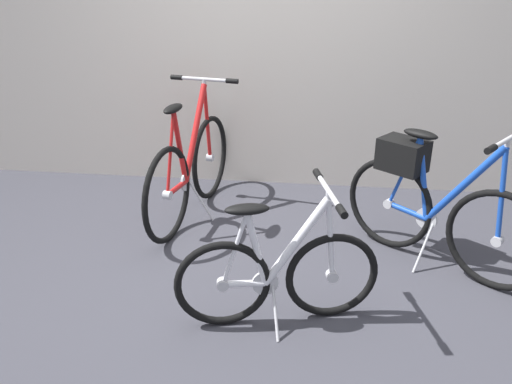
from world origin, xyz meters
TOP-DOWN VIEW (x-y plane):
  - ground_plane at (0.00, 0.00)m, footprint 6.17×6.17m
  - back_wall at (0.00, 1.74)m, footprint 6.17×0.10m
  - folding_bike_foreground at (0.28, -0.18)m, footprint 1.05×0.52m
  - display_bike_left at (1.16, 0.53)m, footprint 1.06×0.84m
  - display_bike_right at (-0.46, 0.99)m, footprint 0.53×1.40m

SIDE VIEW (x-z plane):
  - ground_plane at x=0.00m, z-range 0.00..0.00m
  - folding_bike_foreground at x=0.28m, z-range -0.09..0.67m
  - display_bike_right at x=-0.46m, z-range -0.12..0.86m
  - display_bike_left at x=1.16m, z-range -0.04..0.88m
  - back_wall at x=0.00m, z-range 0.00..2.92m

